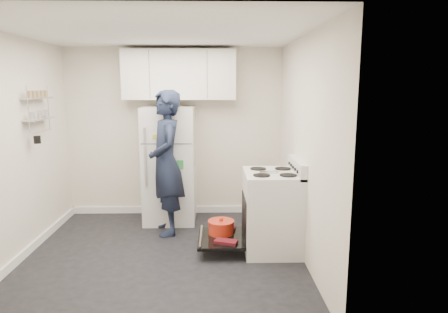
{
  "coord_description": "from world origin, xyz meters",
  "views": [
    {
      "loc": [
        0.6,
        -4.39,
        1.95
      ],
      "look_at": [
        0.72,
        0.65,
        1.05
      ],
      "focal_mm": 32.0,
      "sensor_mm": 36.0,
      "label": 1
    }
  ],
  "objects_px": {
    "refrigerator": "(170,164)",
    "open_oven_door": "(221,232)",
    "person": "(166,163)",
    "electric_range": "(271,212)"
  },
  "relations": [
    {
      "from": "refrigerator",
      "to": "open_oven_door",
      "type": "bearing_deg",
      "value": -55.33
    },
    {
      "from": "electric_range",
      "to": "refrigerator",
      "type": "height_order",
      "value": "refrigerator"
    },
    {
      "from": "electric_range",
      "to": "refrigerator",
      "type": "xyz_separation_m",
      "value": [
        -1.31,
        1.1,
        0.37
      ]
    },
    {
      "from": "refrigerator",
      "to": "electric_range",
      "type": "bearing_deg",
      "value": -39.98
    },
    {
      "from": "electric_range",
      "to": "person",
      "type": "height_order",
      "value": "person"
    },
    {
      "from": "open_oven_door",
      "to": "person",
      "type": "bearing_deg",
      "value": 142.08
    },
    {
      "from": "open_oven_door",
      "to": "refrigerator",
      "type": "relative_size",
      "value": 0.41
    },
    {
      "from": "open_oven_door",
      "to": "person",
      "type": "xyz_separation_m",
      "value": [
        -0.71,
        0.55,
        0.75
      ]
    },
    {
      "from": "open_oven_door",
      "to": "person",
      "type": "distance_m",
      "value": 1.17
    },
    {
      "from": "refrigerator",
      "to": "person",
      "type": "relative_size",
      "value": 0.91
    }
  ]
}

